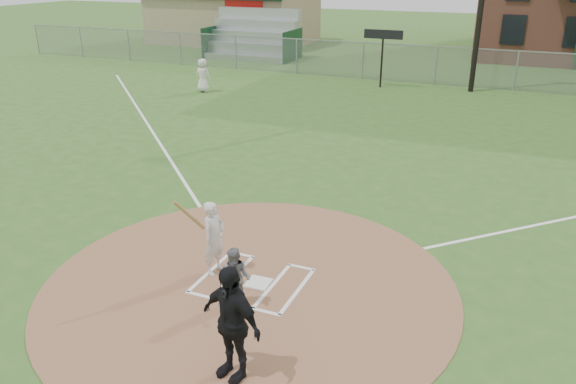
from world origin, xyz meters
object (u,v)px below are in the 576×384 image
at_px(ondeck_player, 203,75).
at_px(batter_at_plate, 214,238).
at_px(home_plate, 258,283).
at_px(umpire, 231,323).
at_px(catcher, 236,278).

xyz_separation_m(ondeck_player, batter_at_plate, (9.56, -15.40, -0.00)).
xyz_separation_m(home_plate, umpire, (0.82, -2.60, 0.96)).
bearing_deg(catcher, umpire, -73.18).
xyz_separation_m(umpire, ondeck_player, (-11.42, 18.07, -0.17)).
bearing_deg(home_plate, ondeck_player, 124.42).
distance_m(catcher, ondeck_player, 19.49).
bearing_deg(umpire, home_plate, 123.41).
height_order(catcher, ondeck_player, ondeck_player).
xyz_separation_m(home_plate, batter_at_plate, (-1.04, 0.08, 0.79)).
height_order(catcher, umpire, umpire).
distance_m(home_plate, batter_at_plate, 1.31).
bearing_deg(ondeck_player, home_plate, 120.35).
distance_m(home_plate, umpire, 2.89).
xyz_separation_m(home_plate, catcher, (-0.02, -0.89, 0.59)).
bearing_deg(umpire, batter_at_plate, 140.71).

